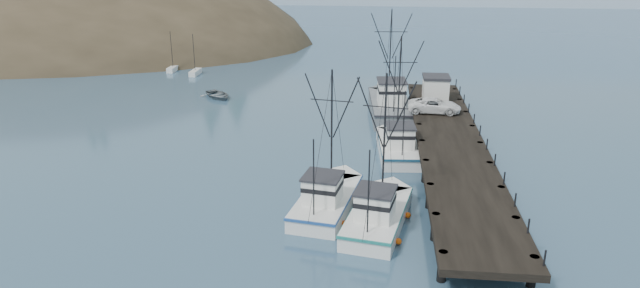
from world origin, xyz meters
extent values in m
plane|color=#2E4B66|center=(0.00, 0.00, 0.00)|extent=(400.00, 400.00, 0.00)
cube|color=black|center=(14.00, 16.00, 1.75)|extent=(6.00, 44.00, 0.50)
cylinder|color=black|center=(11.40, -4.00, 1.00)|extent=(0.56, 0.56, 2.00)
cylinder|color=black|center=(16.60, -4.00, 1.00)|extent=(0.56, 0.56, 2.00)
cylinder|color=black|center=(11.40, 1.00, 1.00)|extent=(0.56, 0.56, 2.00)
cylinder|color=black|center=(16.60, 1.00, 1.00)|extent=(0.56, 0.56, 2.00)
cylinder|color=black|center=(11.40, 6.00, 1.00)|extent=(0.56, 0.56, 2.00)
cylinder|color=black|center=(16.60, 6.00, 1.00)|extent=(0.56, 0.56, 2.00)
cylinder|color=black|center=(11.40, 11.00, 1.00)|extent=(0.56, 0.56, 2.00)
cylinder|color=black|center=(16.60, 11.00, 1.00)|extent=(0.56, 0.56, 2.00)
cylinder|color=black|center=(11.40, 16.00, 1.00)|extent=(0.56, 0.56, 2.00)
cylinder|color=black|center=(16.60, 16.00, 1.00)|extent=(0.56, 0.56, 2.00)
cylinder|color=black|center=(11.40, 21.00, 1.00)|extent=(0.56, 0.56, 2.00)
cylinder|color=black|center=(16.60, 21.00, 1.00)|extent=(0.56, 0.56, 2.00)
cylinder|color=black|center=(11.40, 26.00, 1.00)|extent=(0.56, 0.56, 2.00)
cylinder|color=black|center=(16.60, 26.00, 1.00)|extent=(0.56, 0.56, 2.00)
cylinder|color=black|center=(11.40, 31.00, 1.00)|extent=(0.56, 0.56, 2.00)
cylinder|color=black|center=(16.60, 31.00, 1.00)|extent=(0.56, 0.56, 2.00)
cylinder|color=black|center=(11.40, 36.00, 1.00)|extent=(0.56, 0.56, 2.00)
cylinder|color=black|center=(16.60, 36.00, 1.00)|extent=(0.56, 0.56, 2.00)
ellipsoid|color=#382D1E|center=(-70.00, 78.00, -6.00)|extent=(132.00, 78.00, 51.00)
ellipsoid|color=black|center=(-75.00, 82.00, -2.00)|extent=(109.20, 62.40, 41.60)
cube|color=beige|center=(-38.00, 56.00, 1.40)|extent=(4.00, 5.00, 2.80)
cube|color=beige|center=(-44.00, 60.00, 1.40)|extent=(4.00, 5.00, 2.80)
cube|color=beige|center=(-34.00, 62.00, 1.40)|extent=(4.00, 5.00, 2.80)
cube|color=#9EB2C6|center=(10.00, 170.00, 0.00)|extent=(360.00, 40.00, 26.00)
cube|color=silver|center=(-40.07, 50.30, 0.30)|extent=(1.00, 3.50, 0.90)
cylinder|color=black|center=(-40.07, 50.30, 3.20)|extent=(0.08, 0.08, 6.00)
cube|color=silver|center=(-44.92, 55.19, 0.30)|extent=(1.00, 3.50, 0.90)
cylinder|color=black|center=(-44.92, 55.19, 3.20)|extent=(0.08, 0.08, 6.00)
cube|color=silver|center=(-20.65, 48.90, 0.30)|extent=(1.00, 3.50, 0.90)
cylinder|color=black|center=(-20.65, 48.90, 3.20)|extent=(0.08, 0.08, 6.00)
cube|color=silver|center=(-24.93, 51.12, 0.30)|extent=(1.00, 3.50, 0.90)
cylinder|color=black|center=(-24.93, 51.12, 3.20)|extent=(0.08, 0.08, 6.00)
cube|color=silver|center=(-29.70, 63.55, 0.30)|extent=(1.00, 3.50, 0.90)
cylinder|color=black|center=(-29.70, 63.55, 3.20)|extent=(0.08, 0.08, 6.00)
cube|color=silver|center=(-29.15, 62.08, 0.30)|extent=(1.00, 3.50, 0.90)
cylinder|color=black|center=(-29.15, 62.08, 3.20)|extent=(0.08, 0.08, 6.00)
cube|color=silver|center=(7.53, 2.73, 0.45)|extent=(5.17, 9.52, 1.60)
cube|color=silver|center=(8.39, 7.15, 0.45)|extent=(3.46, 3.46, 1.60)
cube|color=#1B6E67|center=(7.53, 2.73, 1.15)|extent=(5.29, 9.76, 0.18)
cube|color=silver|center=(7.31, 1.59, 2.20)|extent=(2.90, 2.97, 1.90)
cube|color=#26262B|center=(7.31, 1.59, 3.23)|extent=(3.15, 3.23, 0.16)
cylinder|color=black|center=(7.79, 4.09, 6.02)|extent=(0.14, 0.14, 9.55)
cylinder|color=black|center=(6.87, -0.68, 4.11)|extent=(0.10, 0.10, 5.73)
cube|color=silver|center=(3.67, 4.84, 0.45)|extent=(5.03, 9.40, 1.60)
cube|color=silver|center=(4.41, 9.24, 0.45)|extent=(3.55, 3.55, 1.60)
cube|color=navy|center=(3.67, 4.84, 1.15)|extent=(5.14, 9.63, 0.18)
cube|color=silver|center=(3.48, 3.72, 2.20)|extent=(2.90, 2.90, 1.90)
cube|color=#26262B|center=(3.48, 3.72, 3.23)|extent=(3.15, 3.16, 0.16)
cylinder|color=black|center=(3.90, 6.20, 5.88)|extent=(0.14, 0.14, 9.26)
cylinder|color=black|center=(3.09, 1.46, 4.03)|extent=(0.10, 0.10, 5.55)
cube|color=silver|center=(9.29, 17.45, 0.45)|extent=(4.19, 9.40, 1.60)
cube|color=silver|center=(8.95, 22.02, 0.45)|extent=(3.52, 3.52, 1.60)
cube|color=navy|center=(9.29, 17.45, 1.15)|extent=(4.28, 9.64, 0.18)
cube|color=silver|center=(9.38, 16.28, 2.20)|extent=(2.65, 2.76, 1.90)
cube|color=#26262B|center=(9.38, 16.28, 3.23)|extent=(2.88, 3.01, 0.16)
cylinder|color=black|center=(9.19, 18.86, 6.15)|extent=(0.14, 0.14, 9.79)
cylinder|color=black|center=(9.55, 13.93, 4.19)|extent=(0.10, 0.10, 5.88)
cube|color=slate|center=(8.57, 30.31, 0.75)|extent=(5.13, 12.48, 2.20)
cube|color=slate|center=(8.12, 36.39, 0.75)|extent=(4.22, 4.22, 2.20)
cube|color=black|center=(8.57, 30.31, 1.75)|extent=(5.24, 12.79, 0.18)
cube|color=silver|center=(8.69, 28.75, 3.15)|extent=(3.21, 3.65, 2.60)
cube|color=#26262B|center=(8.69, 28.75, 4.53)|extent=(3.49, 3.98, 0.16)
cylinder|color=black|center=(8.43, 32.18, 6.91)|extent=(0.14, 0.14, 10.12)
cylinder|color=black|center=(8.93, 25.64, 4.88)|extent=(0.10, 0.10, 6.07)
cube|color=silver|center=(13.74, 30.61, 3.25)|extent=(2.80, 3.00, 2.50)
cube|color=#26262B|center=(13.74, 30.61, 4.65)|extent=(3.00, 3.20, 0.30)
imported|color=white|center=(13.21, 25.24, 2.77)|extent=(5.70, 2.86, 1.55)
imported|color=slate|center=(-13.57, 36.14, 0.00)|extent=(5.98, 6.16, 1.04)
camera|label=1|loc=(7.31, -33.99, 19.16)|focal=32.00mm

